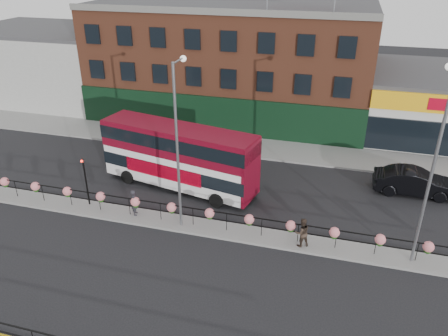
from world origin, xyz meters
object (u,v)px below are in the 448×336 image
(pedestrian_a, at_px, (135,202))
(double_decker_bus, at_px, (179,151))
(car, at_px, (415,182))
(lamp_column_east, at_px, (435,156))
(lamp_column_west, at_px, (178,133))
(pedestrian_b, at_px, (302,232))

(pedestrian_a, bearing_deg, double_decker_bus, -36.51)
(car, bearing_deg, lamp_column_east, 173.22)
(car, relative_size, lamp_column_west, 0.55)
(lamp_column_east, bearing_deg, lamp_column_west, -179.20)
(pedestrian_b, relative_size, lamp_column_west, 0.18)
(car, distance_m, pedestrian_a, 17.93)
(lamp_column_west, bearing_deg, double_decker_bus, 112.43)
(pedestrian_a, distance_m, lamp_column_west, 5.63)
(lamp_column_west, xyz_separation_m, lamp_column_east, (12.48, 0.18, 0.21))
(car, bearing_deg, pedestrian_a, 114.09)
(car, distance_m, pedestrian_b, 10.15)
(pedestrian_b, distance_m, lamp_column_east, 7.48)
(double_decker_bus, bearing_deg, pedestrian_b, -27.89)
(car, height_order, lamp_column_east, lamp_column_east)
(lamp_column_west, bearing_deg, car, 29.58)
(pedestrian_a, bearing_deg, lamp_column_west, -110.49)
(lamp_column_west, relative_size, lamp_column_east, 0.96)
(double_decker_bus, bearing_deg, lamp_column_west, -67.57)
(pedestrian_a, relative_size, pedestrian_b, 0.99)
(car, bearing_deg, double_decker_bus, 101.90)
(pedestrian_a, height_order, lamp_column_east, lamp_column_east)
(double_decker_bus, xyz_separation_m, pedestrian_b, (8.63, -4.57, -1.66))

